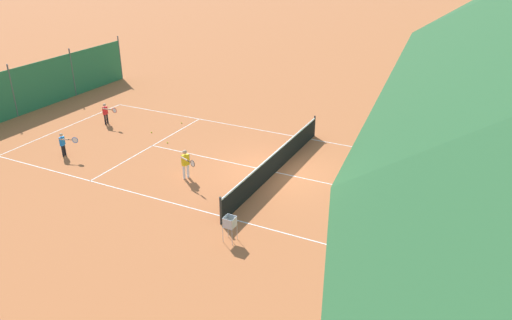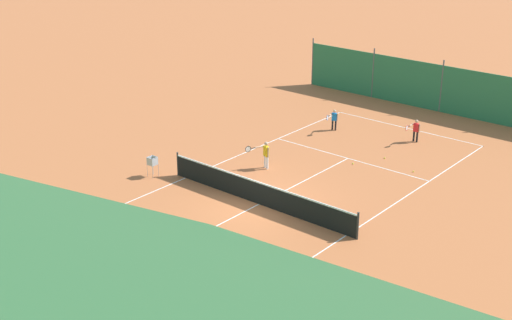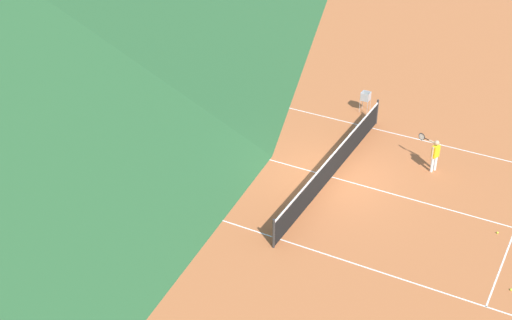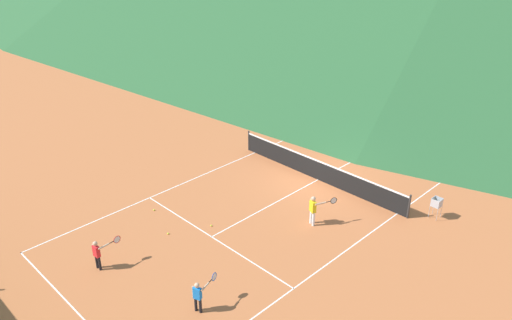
% 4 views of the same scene
% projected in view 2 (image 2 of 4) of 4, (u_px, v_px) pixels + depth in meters
% --- Properties ---
extents(ground_plane, '(600.00, 600.00, 0.00)m').
position_uv_depth(ground_plane, '(259.00, 204.00, 28.14)').
color(ground_plane, '#BC6638').
extents(court_line_markings, '(8.25, 23.85, 0.01)m').
position_uv_depth(court_line_markings, '(259.00, 204.00, 28.14)').
color(court_line_markings, white).
rests_on(court_line_markings, ground).
extents(tennis_net, '(9.18, 0.08, 1.06)m').
position_uv_depth(tennis_net, '(259.00, 193.00, 27.96)').
color(tennis_net, '#2D2D2D').
rests_on(tennis_net, ground).
extents(windscreen_fence_near, '(17.28, 0.08, 2.90)m').
position_uv_depth(windscreen_fence_near, '(441.00, 89.00, 38.69)').
color(windscreen_fence_near, '#2D754C').
rests_on(windscreen_fence_near, ground).
extents(player_far_baseline, '(0.74, 0.94, 1.25)m').
position_uv_depth(player_far_baseline, '(265.00, 153.00, 31.30)').
color(player_far_baseline, white).
rests_on(player_far_baseline, ground).
extents(player_far_service, '(0.36, 0.97, 1.09)m').
position_uv_depth(player_far_service, '(334.00, 118.00, 36.05)').
color(player_far_service, black).
rests_on(player_far_service, ground).
extents(player_near_baseline, '(0.38, 0.97, 1.13)m').
position_uv_depth(player_near_baseline, '(415.00, 129.00, 34.46)').
color(player_near_baseline, black).
rests_on(player_near_baseline, ground).
extents(tennis_ball_by_net_left, '(0.07, 0.07, 0.07)m').
position_uv_depth(tennis_ball_by_net_left, '(385.00, 158.00, 32.66)').
color(tennis_ball_by_net_left, '#CCE033').
rests_on(tennis_ball_by_net_left, ground).
extents(tennis_ball_alley_right, '(0.07, 0.07, 0.07)m').
position_uv_depth(tennis_ball_alley_right, '(413.00, 171.00, 31.17)').
color(tennis_ball_alley_right, '#CCE033').
rests_on(tennis_ball_alley_right, ground).
extents(tennis_ball_service_box, '(0.07, 0.07, 0.07)m').
position_uv_depth(tennis_ball_service_box, '(183.00, 226.00, 26.32)').
color(tennis_ball_service_box, '#CCE033').
rests_on(tennis_ball_service_box, ground).
extents(tennis_ball_far_corner, '(0.07, 0.07, 0.07)m').
position_uv_depth(tennis_ball_far_corner, '(353.00, 163.00, 32.03)').
color(tennis_ball_far_corner, '#CCE033').
rests_on(tennis_ball_far_corner, ground).
extents(tennis_ball_near_corner, '(0.07, 0.07, 0.07)m').
position_uv_depth(tennis_ball_near_corner, '(229.00, 251.00, 24.56)').
color(tennis_ball_near_corner, '#CCE033').
rests_on(tennis_ball_near_corner, ground).
extents(tennis_ball_mid_court, '(0.07, 0.07, 0.07)m').
position_uv_depth(tennis_ball_mid_court, '(153.00, 263.00, 23.82)').
color(tennis_ball_mid_court, '#CCE033').
rests_on(tennis_ball_mid_court, ground).
extents(ball_hopper, '(0.36, 0.36, 0.89)m').
position_uv_depth(ball_hopper, '(152.00, 162.00, 30.50)').
color(ball_hopper, '#B7B7BC').
rests_on(ball_hopper, ground).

